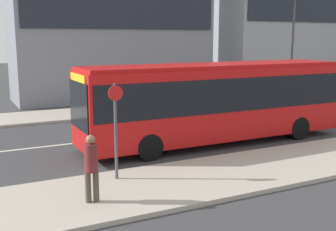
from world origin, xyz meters
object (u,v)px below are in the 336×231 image
object	(u,v)px
city_bus	(216,98)
bus_stop_sign	(116,124)
pedestrian_near_stop	(91,164)
parked_car_0	(286,96)
street_lamp	(293,32)

from	to	relation	value
city_bus	bus_stop_sign	bearing A→B (deg)	-146.93
pedestrian_near_stop	bus_stop_sign	bearing A→B (deg)	58.60
bus_stop_sign	city_bus	bearing A→B (deg)	28.01
parked_car_0	pedestrian_near_stop	distance (m)	18.66
city_bus	parked_car_0	size ratio (longest dim) A/B	2.87
street_lamp	parked_car_0	bearing A→B (deg)	-139.72
pedestrian_near_stop	city_bus	bearing A→B (deg)	41.50
bus_stop_sign	pedestrian_near_stop	bearing A→B (deg)	-129.72
bus_stop_sign	street_lamp	world-z (taller)	street_lamp
parked_car_0	street_lamp	bearing A→B (deg)	40.28
street_lamp	bus_stop_sign	bearing A→B (deg)	-147.78
parked_car_0	pedestrian_near_stop	xyz separation A→B (m)	(-15.64, -10.16, 0.50)
bus_stop_sign	street_lamp	size ratio (longest dim) A/B	0.38
city_bus	street_lamp	distance (m)	13.44
city_bus	street_lamp	size ratio (longest dim) A/B	1.51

